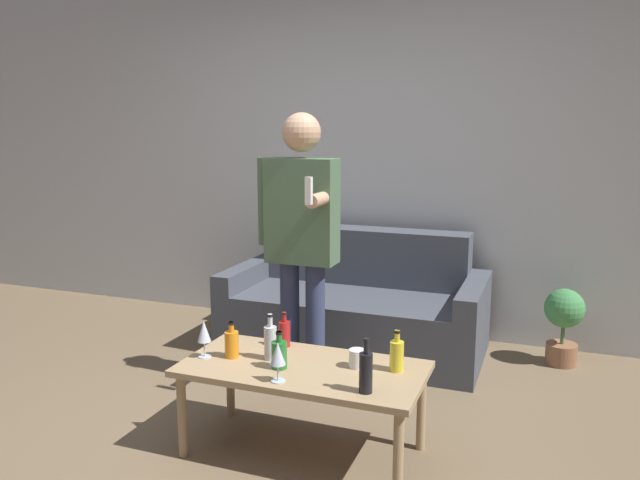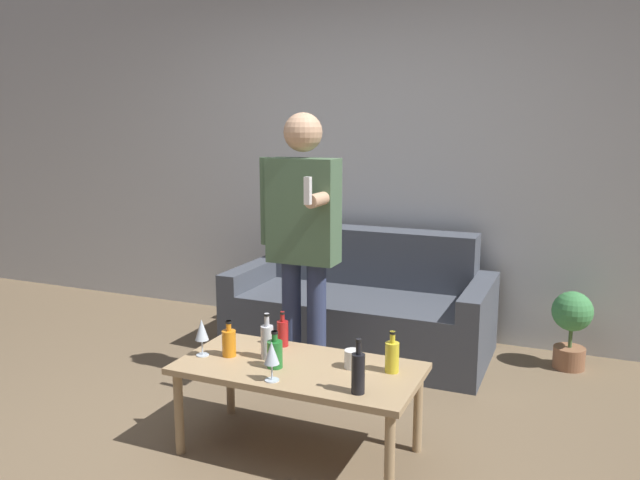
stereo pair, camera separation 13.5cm
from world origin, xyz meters
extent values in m
plane|color=#756047|center=(0.00, 0.00, 0.00)|extent=(16.00, 16.00, 0.00)
cube|color=silver|center=(0.00, 2.23, 1.35)|extent=(8.00, 0.06, 2.70)
cube|color=#474C56|center=(0.13, 1.55, 0.21)|extent=(1.47, 0.62, 0.41)
cube|color=#474C56|center=(0.13, 1.98, 0.41)|extent=(1.47, 0.24, 0.81)
cube|color=#474C56|center=(-0.67, 1.67, 0.28)|extent=(0.14, 0.86, 0.55)
cube|color=#474C56|center=(0.94, 1.67, 0.28)|extent=(0.14, 0.86, 0.55)
cube|color=tan|center=(0.33, 0.26, 0.43)|extent=(1.14, 0.57, 0.03)
cylinder|color=tan|center=(-0.19, 0.03, 0.21)|extent=(0.04, 0.04, 0.41)
cylinder|color=tan|center=(0.85, 0.03, 0.21)|extent=(0.04, 0.04, 0.41)
cylinder|color=tan|center=(-0.19, 0.50, 0.21)|extent=(0.04, 0.04, 0.41)
cylinder|color=tan|center=(0.85, 0.50, 0.21)|extent=(0.04, 0.04, 0.41)
cylinder|color=orange|center=(-0.03, 0.24, 0.50)|extent=(0.07, 0.07, 0.13)
cylinder|color=orange|center=(-0.03, 0.24, 0.59)|extent=(0.03, 0.03, 0.05)
cylinder|color=black|center=(-0.03, 0.24, 0.61)|extent=(0.03, 0.03, 0.01)
cylinder|color=#23752D|center=(0.24, 0.20, 0.50)|extent=(0.07, 0.07, 0.13)
cylinder|color=#23752D|center=(0.24, 0.20, 0.59)|extent=(0.03, 0.03, 0.05)
cylinder|color=black|center=(0.24, 0.20, 0.61)|extent=(0.03, 0.03, 0.01)
cylinder|color=silver|center=(0.15, 0.29, 0.52)|extent=(0.06, 0.06, 0.16)
cylinder|color=silver|center=(0.15, 0.29, 0.63)|extent=(0.02, 0.02, 0.06)
cylinder|color=black|center=(0.15, 0.29, 0.66)|extent=(0.03, 0.03, 0.01)
cylinder|color=#B21E1E|center=(0.14, 0.47, 0.51)|extent=(0.06, 0.06, 0.13)
cylinder|color=#B21E1E|center=(0.14, 0.47, 0.60)|extent=(0.02, 0.02, 0.05)
cylinder|color=black|center=(0.14, 0.47, 0.62)|extent=(0.03, 0.03, 0.01)
cylinder|color=yellow|center=(0.76, 0.36, 0.51)|extent=(0.06, 0.06, 0.14)
cylinder|color=yellow|center=(0.76, 0.36, 0.61)|extent=(0.02, 0.02, 0.05)
cylinder|color=black|center=(0.76, 0.36, 0.63)|extent=(0.03, 0.03, 0.01)
cylinder|color=black|center=(0.69, 0.09, 0.53)|extent=(0.06, 0.06, 0.17)
cylinder|color=black|center=(0.69, 0.09, 0.65)|extent=(0.02, 0.02, 0.07)
cylinder|color=black|center=(0.69, 0.09, 0.67)|extent=(0.03, 0.03, 0.01)
cylinder|color=silver|center=(-0.16, 0.20, 0.44)|extent=(0.06, 0.06, 0.01)
cylinder|color=silver|center=(-0.16, 0.20, 0.48)|extent=(0.01, 0.01, 0.08)
cone|color=silver|center=(-0.16, 0.20, 0.57)|extent=(0.07, 0.07, 0.10)
cylinder|color=silver|center=(0.30, 0.06, 0.44)|extent=(0.06, 0.06, 0.01)
cylinder|color=silver|center=(0.30, 0.06, 0.48)|extent=(0.01, 0.01, 0.07)
cone|color=silver|center=(0.30, 0.06, 0.57)|extent=(0.07, 0.07, 0.10)
cylinder|color=white|center=(0.57, 0.34, 0.48)|extent=(0.08, 0.08, 0.09)
cylinder|color=navy|center=(-0.01, 0.90, 0.39)|extent=(0.11, 0.11, 0.78)
cylinder|color=navy|center=(0.15, 0.90, 0.39)|extent=(0.11, 0.11, 0.78)
cube|color=#4C6B4C|center=(0.07, 0.90, 1.08)|extent=(0.40, 0.17, 0.59)
sphere|color=tan|center=(0.07, 0.90, 1.51)|extent=(0.22, 0.22, 0.22)
cylinder|color=#4C6B4C|center=(-0.17, 0.90, 1.12)|extent=(0.07, 0.07, 0.50)
cylinder|color=tan|center=(0.23, 0.77, 1.17)|extent=(0.07, 0.26, 0.07)
cube|color=white|center=(0.23, 0.61, 1.23)|extent=(0.03, 0.03, 0.14)
cylinder|color=#936042|center=(1.49, 1.91, 0.07)|extent=(0.20, 0.20, 0.14)
cylinder|color=#476B38|center=(1.49, 1.91, 0.22)|extent=(0.02, 0.02, 0.15)
sphere|color=#428E4C|center=(1.49, 1.91, 0.38)|extent=(0.25, 0.25, 0.25)
camera|label=1|loc=(1.39, -2.29, 1.55)|focal=35.00mm
camera|label=2|loc=(1.51, -2.24, 1.55)|focal=35.00mm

